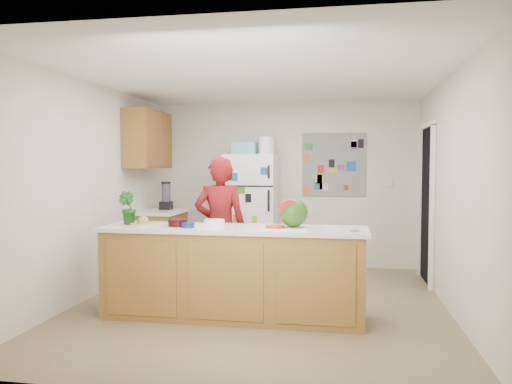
% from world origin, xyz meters
% --- Properties ---
extents(floor, '(4.00, 4.50, 0.02)m').
position_xyz_m(floor, '(0.00, 0.00, -0.01)').
color(floor, brown).
rests_on(floor, ground).
extents(wall_back, '(4.00, 0.02, 2.50)m').
position_xyz_m(wall_back, '(0.00, 2.26, 1.25)').
color(wall_back, beige).
rests_on(wall_back, ground).
extents(wall_left, '(0.02, 4.50, 2.50)m').
position_xyz_m(wall_left, '(-2.01, 0.00, 1.25)').
color(wall_left, beige).
rests_on(wall_left, ground).
extents(wall_right, '(0.02, 4.50, 2.50)m').
position_xyz_m(wall_right, '(2.01, 0.00, 1.25)').
color(wall_right, beige).
rests_on(wall_right, ground).
extents(ceiling, '(4.00, 4.50, 0.02)m').
position_xyz_m(ceiling, '(0.00, 0.00, 2.51)').
color(ceiling, white).
rests_on(ceiling, wall_back).
extents(doorway, '(0.03, 0.85, 2.04)m').
position_xyz_m(doorway, '(1.99, 1.45, 1.02)').
color(doorway, black).
rests_on(doorway, ground).
extents(peninsula_base, '(2.60, 0.62, 0.88)m').
position_xyz_m(peninsula_base, '(-0.20, -0.50, 0.44)').
color(peninsula_base, brown).
rests_on(peninsula_base, floor).
extents(peninsula_top, '(2.68, 0.70, 0.04)m').
position_xyz_m(peninsula_top, '(-0.20, -0.50, 0.90)').
color(peninsula_top, silver).
rests_on(peninsula_top, peninsula_base).
extents(side_counter_base, '(0.60, 0.80, 0.86)m').
position_xyz_m(side_counter_base, '(-1.69, 1.35, 0.43)').
color(side_counter_base, brown).
rests_on(side_counter_base, floor).
extents(side_counter_top, '(0.64, 0.84, 0.04)m').
position_xyz_m(side_counter_top, '(-1.69, 1.35, 0.88)').
color(side_counter_top, silver).
rests_on(side_counter_top, side_counter_base).
extents(upper_cabinets, '(0.35, 1.00, 0.80)m').
position_xyz_m(upper_cabinets, '(-1.82, 1.30, 1.90)').
color(upper_cabinets, brown).
rests_on(upper_cabinets, wall_left).
extents(refrigerator, '(0.75, 0.70, 1.70)m').
position_xyz_m(refrigerator, '(-0.45, 1.88, 0.85)').
color(refrigerator, silver).
rests_on(refrigerator, floor).
extents(fridge_top_bin, '(0.35, 0.28, 0.18)m').
position_xyz_m(fridge_top_bin, '(-0.55, 1.88, 1.79)').
color(fridge_top_bin, '#5999B2').
rests_on(fridge_top_bin, refrigerator).
extents(photo_collage, '(0.95, 0.01, 0.95)m').
position_xyz_m(photo_collage, '(0.75, 2.24, 1.55)').
color(photo_collage, slate).
rests_on(photo_collage, wall_back).
extents(person, '(0.65, 0.47, 1.64)m').
position_xyz_m(person, '(-0.50, 0.18, 0.82)').
color(person, '#650E0F').
rests_on(person, floor).
extents(blender_appliance, '(0.13, 0.13, 0.38)m').
position_xyz_m(blender_appliance, '(-1.64, 1.52, 1.09)').
color(blender_appliance, black).
rests_on(blender_appliance, side_counter_top).
extents(cutting_board, '(0.46, 0.36, 0.01)m').
position_xyz_m(cutting_board, '(0.35, -0.51, 0.93)').
color(cutting_board, silver).
rests_on(cutting_board, peninsula_top).
extents(watermelon, '(0.28, 0.28, 0.28)m').
position_xyz_m(watermelon, '(0.41, -0.49, 1.07)').
color(watermelon, '#164F0F').
rests_on(watermelon, cutting_board).
extents(watermelon_slice, '(0.19, 0.19, 0.02)m').
position_xyz_m(watermelon_slice, '(0.24, -0.56, 0.94)').
color(watermelon_slice, '#C31E42').
rests_on(watermelon_slice, cutting_board).
extents(cherry_bowl, '(0.20, 0.20, 0.07)m').
position_xyz_m(cherry_bowl, '(-0.77, -0.53, 0.96)').
color(cherry_bowl, black).
rests_on(cherry_bowl, peninsula_top).
extents(white_bowl, '(0.21, 0.21, 0.06)m').
position_xyz_m(white_bowl, '(-0.42, -0.39, 0.95)').
color(white_bowl, white).
rests_on(white_bowl, peninsula_top).
extents(cobalt_bowl, '(0.15, 0.15, 0.05)m').
position_xyz_m(cobalt_bowl, '(-0.63, -0.61, 0.95)').
color(cobalt_bowl, navy).
rests_on(cobalt_bowl, peninsula_top).
extents(plate, '(0.32, 0.32, 0.02)m').
position_xyz_m(plate, '(-1.17, -0.45, 0.93)').
color(plate, beige).
rests_on(plate, peninsula_top).
extents(paper_towel, '(0.20, 0.19, 0.02)m').
position_xyz_m(paper_towel, '(-0.55, -0.53, 0.93)').
color(paper_towel, white).
rests_on(paper_towel, peninsula_top).
extents(keys, '(0.09, 0.06, 0.01)m').
position_xyz_m(keys, '(1.00, -0.63, 0.93)').
color(keys, gray).
rests_on(keys, peninsula_top).
extents(potted_plant, '(0.22, 0.19, 0.35)m').
position_xyz_m(potted_plant, '(-1.35, -0.45, 1.09)').
color(potted_plant, '#154412').
rests_on(potted_plant, peninsula_top).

